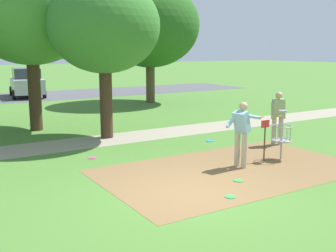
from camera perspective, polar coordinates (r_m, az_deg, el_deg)
name	(u,v)px	position (r m, az deg, el deg)	size (l,w,h in m)	color
ground_plane	(192,195)	(8.94, 3.24, -9.44)	(160.00, 160.00, 0.00)	#47752D
dirt_tee_pad	(231,170)	(10.85, 8.65, -5.91)	(6.72, 4.00, 0.01)	brown
disc_golf_basket	(280,133)	(11.93, 15.08, -0.95)	(0.98, 0.58, 1.39)	#9E9EA3
player_foreground_watching	(278,115)	(13.78, 14.81, 1.47)	(0.49, 0.45, 1.71)	tan
player_throwing	(242,130)	(10.91, 10.06, -0.55)	(1.17, 0.44, 1.71)	tan
frisbee_near_basket	(230,197)	(8.90, 8.50, -9.55)	(0.23, 0.23, 0.02)	green
frisbee_by_tee	(238,181)	(9.97, 9.61, -7.39)	(0.23, 0.23, 0.02)	green
frisbee_far_left	(92,158)	(12.01, -10.33, -4.33)	(0.21, 0.21, 0.02)	#E53D99
frisbee_far_right	(210,141)	(14.03, 5.70, -2.06)	(0.24, 0.24, 0.02)	#1E93DB
tree_near_right	(150,25)	(24.12, -2.48, 13.60)	(5.58, 5.58, 6.75)	brown
tree_mid_center	(104,26)	(14.45, -8.74, 13.35)	(3.76, 3.76, 5.42)	#422D1E
tree_far_left	(30,11)	(16.47, -18.37, 14.69)	(4.62, 4.62, 6.39)	#422D1E
parking_lot_strip	(1,98)	(28.32, -21.84, 3.56)	(36.00, 6.00, 0.01)	#4C4C51
parked_car_center_right	(27,83)	(28.52, -18.77, 5.65)	(2.40, 4.41, 1.84)	#B2B7BC
gravel_path	(87,142)	(14.10, -10.96, -2.17)	(40.00, 1.76, 0.00)	gray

